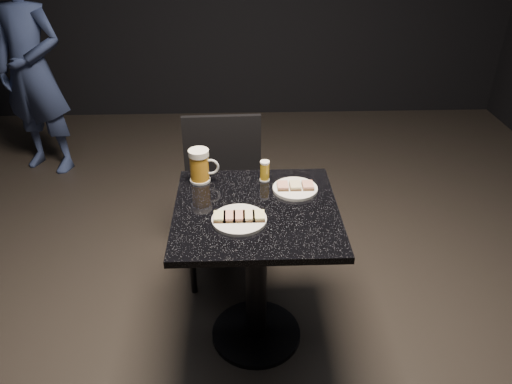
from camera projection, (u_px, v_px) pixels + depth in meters
floor at (256, 335)px, 2.50m from camera, size 6.00×6.00×0.00m
plate_large at (239, 220)px, 2.03m from camera, size 0.23×0.23×0.01m
plate_small at (295, 189)px, 2.25m from camera, size 0.20×0.20×0.01m
patron at (32, 70)px, 3.67m from camera, size 0.67×0.55×1.58m
table at (256, 254)px, 2.24m from camera, size 0.70×0.70×0.75m
beer_mug at (200, 166)px, 2.29m from camera, size 0.14×0.10×0.16m
beer_tumbler at (265, 171)px, 2.31m from camera, size 0.05×0.05×0.10m
chair at (224, 189)px, 2.75m from camera, size 0.44×0.44×0.88m
canapes_on_plate_large at (239, 216)px, 2.02m from camera, size 0.21×0.07×0.02m
canapes_on_plate_small at (295, 186)px, 2.24m from camera, size 0.16×0.07×0.02m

